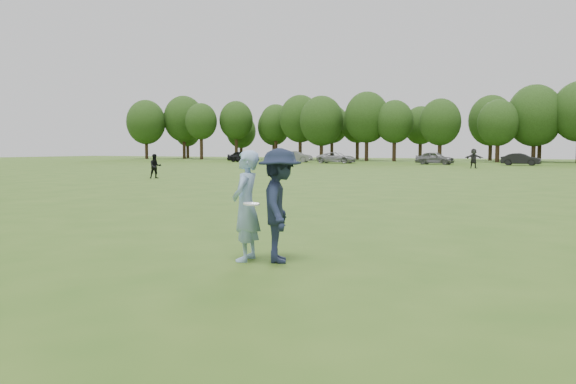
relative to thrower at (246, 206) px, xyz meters
name	(u,v)px	position (x,y,z in m)	size (l,w,h in m)	color
ground	(238,258)	(-0.22, 0.11, -0.93)	(200.00, 200.00, 0.00)	#315618
thrower	(246,206)	(0.00, 0.00, 0.00)	(0.68, 0.45, 1.87)	#90B2DF
defender	(280,205)	(0.57, 0.13, 0.02)	(1.23, 0.71, 1.90)	#182136
player_far_a	(155,166)	(-17.86, 20.21, -0.16)	(0.75, 0.58, 1.54)	black
player_far_d	(474,158)	(-1.92, 47.65, 0.00)	(1.74, 0.55, 1.87)	#282828
car_a	(243,156)	(-34.01, 59.94, -0.18)	(1.79, 4.44, 1.51)	black
car_b	(295,157)	(-26.79, 61.51, -0.17)	(1.61, 4.62, 1.52)	slate
car_c	(337,158)	(-19.83, 58.84, -0.24)	(2.29, 4.98, 1.38)	#9A9A9F
car_e	(435,158)	(-7.56, 58.65, -0.18)	(1.77, 4.41, 1.50)	slate
car_f	(521,159)	(1.75, 58.87, -0.26)	(1.43, 4.10, 1.35)	black
disc_in_play	(251,204)	(0.25, -0.27, 0.07)	(0.29, 0.29, 0.05)	white
treeline	(535,117)	(2.59, 77.01, 5.33)	(130.35, 18.39, 11.74)	#332114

